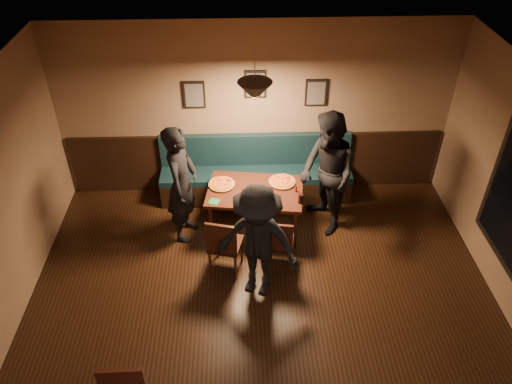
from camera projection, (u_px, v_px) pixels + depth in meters
floor at (267, 368)px, 5.62m from camera, size 7.00×7.00×0.00m
ceiling at (272, 160)px, 3.94m from camera, size 7.00×7.00×0.00m
wall_back at (255, 111)px, 7.57m from camera, size 6.00×0.00×6.00m
wainscot at (255, 162)px, 8.09m from camera, size 5.88×0.06×1.00m
booth_bench at (256, 171)px, 7.88m from camera, size 3.00×0.60×1.00m
picture_left at (194, 95)px, 7.34m from camera, size 0.32×0.04×0.42m
picture_center at (255, 84)px, 7.28m from camera, size 0.32×0.04×0.42m
picture_right at (316, 93)px, 7.40m from camera, size 0.32×0.04×0.42m
pendant_lamp at (255, 91)px, 6.18m from camera, size 0.44×0.44×0.25m
dining_table at (255, 210)px, 7.32m from camera, size 1.45×1.04×0.72m
chair_near_left at (225, 243)px, 6.60m from camera, size 0.50×0.50×0.92m
chair_near_right at (279, 241)px, 6.67m from camera, size 0.44×0.44×0.87m
diner_left at (182, 184)px, 6.91m from camera, size 0.56×0.73×1.79m
diner_right at (327, 174)px, 7.04m from camera, size 0.97×1.09×1.87m
diner_front at (257, 243)px, 6.08m from camera, size 1.20×0.95×1.63m
pizza_a at (222, 184)px, 7.18m from camera, size 0.49×0.49×0.04m
pizza_b at (259, 196)px, 6.96m from camera, size 0.42×0.42×0.04m
pizza_c at (282, 182)px, 7.23m from camera, size 0.48×0.48×0.04m
soda_glass at (301, 199)px, 6.83m from camera, size 0.09×0.09×0.14m
tabasco_bottle at (296, 188)px, 7.04m from camera, size 0.03×0.03×0.12m
napkin_a at (218, 180)px, 7.30m from camera, size 0.16×0.16×0.01m
napkin_b at (214, 201)px, 6.89m from camera, size 0.18×0.18×0.01m
cutlery_set at (258, 208)px, 6.77m from camera, size 0.17×0.05×0.00m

